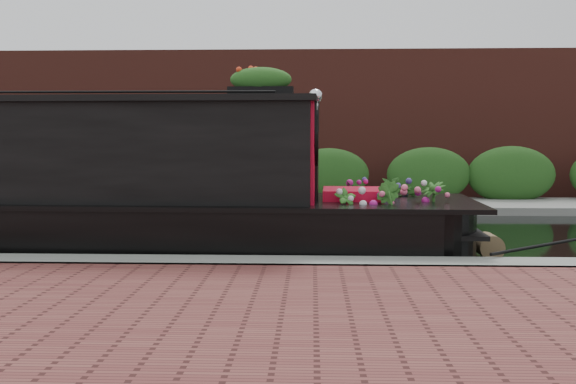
{
  "coord_description": "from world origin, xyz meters",
  "views": [
    {
      "loc": [
        1.63,
        -10.64,
        1.69
      ],
      "look_at": [
        1.25,
        -0.6,
        0.81
      ],
      "focal_mm": 40.0,
      "sensor_mm": 36.0,
      "label": 1
    }
  ],
  "objects": [
    {
      "name": "narrowboat",
      "position": [
        -2.49,
        -1.76,
        0.85
      ],
      "size": [
        12.17,
        2.5,
        2.85
      ],
      "rotation": [
        0.0,
        0.0,
        -0.03
      ],
      "color": "black",
      "rests_on": "ground"
    },
    {
      "name": "far_hedge",
      "position": [
        0.0,
        5.1,
        0.0
      ],
      "size": [
        40.0,
        1.1,
        2.8
      ],
      "primitive_type": "cube",
      "color": "#224E1A",
      "rests_on": "ground"
    },
    {
      "name": "ground",
      "position": [
        0.0,
        0.0,
        0.0
      ],
      "size": [
        80.0,
        80.0,
        0.0
      ],
      "primitive_type": "plane",
      "color": "black",
      "rests_on": "ground"
    },
    {
      "name": "far_brick_wall",
      "position": [
        0.0,
        7.2,
        0.0
      ],
      "size": [
        40.0,
        1.0,
        8.0
      ],
      "primitive_type": "cube",
      "color": "maroon",
      "rests_on": "ground"
    },
    {
      "name": "far_bank_path",
      "position": [
        0.0,
        4.2,
        0.0
      ],
      "size": [
        40.0,
        2.4,
        0.34
      ],
      "primitive_type": "cube",
      "color": "gray",
      "rests_on": "ground"
    },
    {
      "name": "rope_fender",
      "position": [
        4.08,
        -1.76,
        0.17
      ],
      "size": [
        0.34,
        0.43,
        0.34
      ],
      "primitive_type": "cylinder",
      "rotation": [
        1.57,
        0.0,
        0.0
      ],
      "color": "olive",
      "rests_on": "ground"
    },
    {
      "name": "near_bank_coping",
      "position": [
        0.0,
        -3.3,
        0.0
      ],
      "size": [
        40.0,
        0.6,
        0.5
      ],
      "primitive_type": "cube",
      "color": "gray",
      "rests_on": "ground"
    }
  ]
}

